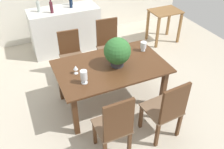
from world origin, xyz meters
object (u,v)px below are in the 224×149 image
side_table (165,18)px  flower_centerpiece (117,52)px  dining_table (111,71)px  chair_near_right (167,109)px  chair_far_left (71,53)px  crystal_vase_center_near (143,45)px  wine_glass (76,68)px  wine_bottle_green (51,7)px  chair_near_left (115,126)px  crystal_vase_left (84,76)px  chair_far_right (109,43)px  wine_bottle_dark (71,2)px  wine_bottle_clear (38,7)px  kitchen_counter (65,30)px

side_table → flower_centerpiece: bearing=-141.7°
dining_table → chair_near_right: (0.40, -1.01, -0.09)m
chair_far_left → side_table: bearing=16.1°
crystal_vase_center_near → wine_glass: crystal_vase_center_near is taller
dining_table → wine_bottle_green: size_ratio=5.92×
chair_near_left → wine_bottle_green: size_ratio=3.58×
chair_near_right → crystal_vase_left: size_ratio=4.88×
chair_near_left → crystal_vase_left: 0.83m
crystal_vase_left → crystal_vase_center_near: size_ratio=1.25×
chair_far_right → flower_centerpiece: bearing=-102.2°
chair_far_left → chair_far_right: (0.78, 0.01, 0.04)m
chair_far_right → wine_glass: 1.41m
chair_near_left → wine_bottle_dark: wine_bottle_dark is taller
chair_near_right → wine_bottle_dark: bearing=-87.1°
chair_far_left → wine_bottle_clear: 1.30m
crystal_vase_left → flower_centerpiece: bearing=19.1°
crystal_vase_left → chair_far_right: bearing=53.8°
wine_glass → wine_bottle_green: 1.96m
crystal_vase_center_near → wine_glass: size_ratio=1.21×
wine_bottle_green → side_table: (2.51, -0.44, -0.51)m
crystal_vase_center_near → wine_glass: (-1.25, -0.17, -0.00)m
dining_table → wine_glass: bearing=177.4°
crystal_vase_left → crystal_vase_center_near: 1.29m
dining_table → crystal_vase_left: 0.62m
dining_table → wine_bottle_clear: (-0.69, 2.13, 0.43)m
chair_near_right → wine_bottle_dark: wine_bottle_dark is taller
chair_far_left → kitchen_counter: kitchen_counter is taller
chair_near_left → crystal_vase_left: (-0.13, 0.76, 0.31)m
wine_bottle_dark → wine_bottle_clear: wine_bottle_dark is taller
crystal_vase_center_near → wine_bottle_green: (-1.15, 1.77, 0.24)m
wine_glass → side_table: size_ratio=0.18×
chair_far_right → side_table: chair_far_right is taller
dining_table → crystal_vase_left: bearing=-154.9°
wine_glass → wine_bottle_green: size_ratio=0.47×
chair_near_left → crystal_vase_center_near: (1.08, 1.20, 0.29)m
crystal_vase_left → side_table: (2.58, 1.77, -0.29)m
dining_table → crystal_vase_center_near: 0.75m
chair_far_right → wine_bottle_clear: (-1.08, 1.12, 0.52)m
dining_table → flower_centerpiece: flower_centerpiece is taller
flower_centerpiece → wine_glass: flower_centerpiece is taller
chair_far_right → crystal_vase_left: 1.59m
chair_far_right → chair_near_left: (-0.79, -2.02, 0.01)m
crystal_vase_center_near → wine_bottle_green: wine_bottle_green is taller
crystal_vase_left → dining_table: bearing=25.1°
chair_near_right → flower_centerpiece: size_ratio=2.17×
chair_far_right → chair_near_left: 2.17m
chair_near_left → kitchen_counter: bearing=-94.2°
chair_far_left → wine_bottle_green: bearing=98.2°
wine_bottle_clear → wine_bottle_green: wine_bottle_green is taller
chair_near_right → chair_far_right: chair_far_right is taller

